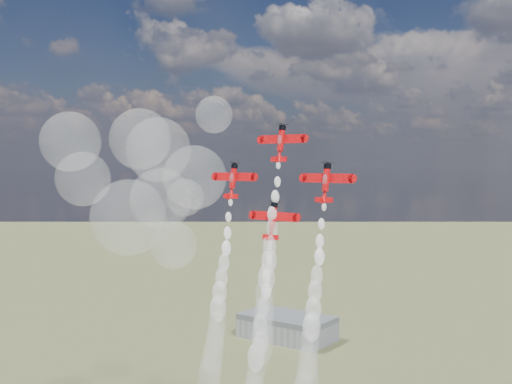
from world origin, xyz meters
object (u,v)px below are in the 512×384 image
object	(u,v)px
plane_left	(233,180)
hangar	(287,327)
plane_lead	(281,142)
plane_right	(326,182)
plane_slot	(273,220)

from	to	relation	value
plane_left	hangar	bearing A→B (deg)	118.93
hangar	plane_lead	xyz separation A→B (m)	(100.82, -157.32, 94.70)
plane_right	plane_lead	bearing A→B (deg)	172.80
hangar	plane_right	size ratio (longest dim) A/B	4.05
plane_left	plane_lead	bearing A→B (deg)	7.20
hangar	plane_slot	distance (m)	204.61
plane_right	plane_slot	world-z (taller)	plane_right
plane_right	plane_left	bearing A→B (deg)	180.00
plane_lead	plane_left	xyz separation A→B (m)	(-12.95, -1.64, -8.92)
plane_left	plane_slot	bearing A→B (deg)	-7.20
plane_lead	plane_left	distance (m)	15.81
hangar	plane_right	xyz separation A→B (m)	(113.77, -158.96, 85.79)
hangar	plane_left	distance (m)	200.87
hangar	plane_left	size ratio (longest dim) A/B	4.05
plane_lead	plane_right	size ratio (longest dim) A/B	1.00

